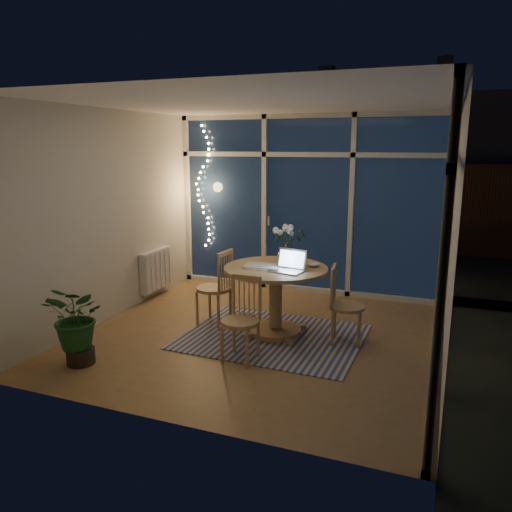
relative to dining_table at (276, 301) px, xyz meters
name	(u,v)px	position (x,y,z in m)	size (l,w,h in m)	color
floor	(259,335)	(-0.16, -0.11, -0.40)	(4.00, 4.00, 0.00)	brown
ceiling	(260,102)	(-0.16, -0.11, 2.20)	(4.00, 4.00, 0.00)	white
wall_back	(308,205)	(-0.16, 1.89, 0.90)	(4.00, 0.04, 2.60)	beige
wall_front	(164,264)	(-0.16, -2.11, 0.90)	(4.00, 0.04, 2.60)	beige
wall_left	(110,216)	(-2.16, -0.11, 0.90)	(0.04, 4.00, 2.60)	beige
wall_right	(453,237)	(1.84, -0.11, 0.90)	(0.04, 4.00, 2.60)	beige
window_wall_back	(307,205)	(-0.16, 1.85, 0.90)	(4.00, 0.10, 2.60)	silver
window_wall_right	(449,236)	(1.80, -0.11, 0.90)	(0.10, 4.00, 2.60)	silver
radiator	(156,270)	(-2.10, 0.79, 0.00)	(0.10, 0.70, 0.58)	silver
fairy_lights	(203,187)	(-1.81, 1.77, 1.12)	(0.24, 0.10, 1.85)	#F3AF61
garden_patio	(369,256)	(0.34, 4.89, -0.46)	(12.00, 6.00, 0.10)	black
garden_fence	(351,206)	(-0.16, 5.39, 0.50)	(11.00, 0.08, 1.80)	#322212
neighbour_roof	(386,143)	(0.14, 8.39, 1.80)	(7.00, 3.00, 2.20)	#31343B
garden_shrubs	(284,241)	(-0.96, 3.29, 0.05)	(0.90, 0.90, 0.90)	black
rug	(272,336)	(0.00, -0.10, -0.40)	(2.00, 1.60, 0.01)	#BAAB97
dining_table	(276,301)	(0.00, 0.00, 0.00)	(1.18, 1.18, 0.81)	#986944
chair_left	(214,287)	(-0.82, 0.06, 0.07)	(0.44, 0.44, 0.95)	#986944
chair_right	(347,305)	(0.82, 0.03, 0.04)	(0.41, 0.41, 0.89)	#986944
chair_front	(240,320)	(-0.10, -0.82, 0.04)	(0.41, 0.41, 0.88)	#986944
laptop	(287,260)	(0.18, -0.15, 0.53)	(0.35, 0.30, 0.25)	silver
flower_vase	(287,254)	(0.05, 0.26, 0.51)	(0.20, 0.20, 0.21)	silver
bowl	(313,265)	(0.39, 0.18, 0.42)	(0.15, 0.15, 0.04)	silver
newspapers	(263,266)	(-0.15, -0.03, 0.41)	(0.39, 0.30, 0.02)	silver
phone	(272,269)	(0.00, -0.11, 0.41)	(0.12, 0.06, 0.01)	black
potted_plant	(79,328)	(-1.57, -1.47, -0.02)	(0.54, 0.47, 0.76)	#18451D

